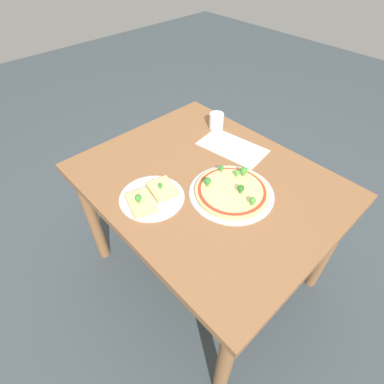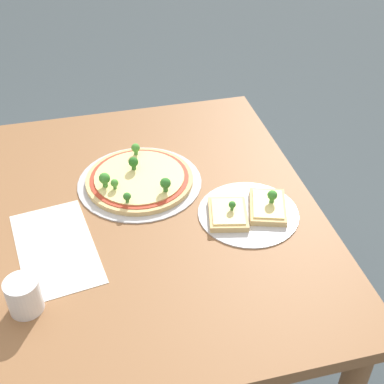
{
  "view_description": "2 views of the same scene",
  "coord_description": "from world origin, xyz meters",
  "px_view_note": "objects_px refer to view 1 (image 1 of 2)",
  "views": [
    {
      "loc": [
        0.65,
        -0.7,
        1.55
      ],
      "look_at": [
        0.03,
        -0.12,
        0.72
      ],
      "focal_mm": 28.0,
      "sensor_mm": 36.0,
      "label": 1
    },
    {
      "loc": [
        -1.06,
        0.15,
        1.6
      ],
      "look_at": [
        0.03,
        -0.12,
        0.72
      ],
      "focal_mm": 50.0,
      "sensor_mm": 36.0,
      "label": 2
    }
  ],
  "objects_px": {
    "drinking_cup": "(216,121)",
    "pizza_tray_slice": "(152,196)",
    "pizza_tray_whole": "(232,191)",
    "dining_table": "(207,195)"
  },
  "relations": [
    {
      "from": "pizza_tray_whole",
      "to": "drinking_cup",
      "type": "bearing_deg",
      "value": 141.11
    },
    {
      "from": "pizza_tray_slice",
      "to": "pizza_tray_whole",
      "type": "bearing_deg",
      "value": 52.03
    },
    {
      "from": "dining_table",
      "to": "drinking_cup",
      "type": "height_order",
      "value": "drinking_cup"
    },
    {
      "from": "pizza_tray_whole",
      "to": "pizza_tray_slice",
      "type": "relative_size",
      "value": 1.32
    },
    {
      "from": "dining_table",
      "to": "pizza_tray_slice",
      "type": "relative_size",
      "value": 4.11
    },
    {
      "from": "dining_table",
      "to": "pizza_tray_slice",
      "type": "xyz_separation_m",
      "value": [
        -0.07,
        -0.24,
        0.11
      ]
    },
    {
      "from": "drinking_cup",
      "to": "dining_table",
      "type": "bearing_deg",
      "value": -51.19
    },
    {
      "from": "drinking_cup",
      "to": "pizza_tray_slice",
      "type": "bearing_deg",
      "value": -72.1
    },
    {
      "from": "dining_table",
      "to": "pizza_tray_slice",
      "type": "height_order",
      "value": "pizza_tray_slice"
    },
    {
      "from": "dining_table",
      "to": "drinking_cup",
      "type": "relative_size",
      "value": 13.31
    }
  ]
}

